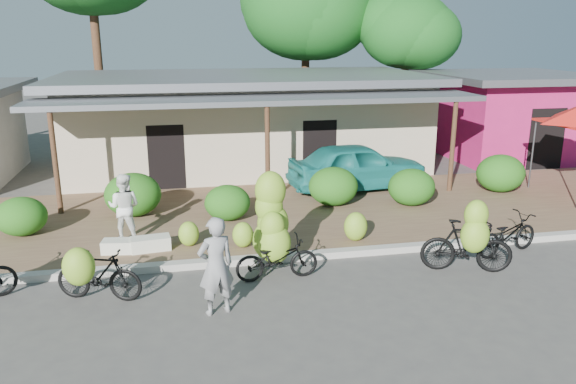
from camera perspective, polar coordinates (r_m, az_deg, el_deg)
The scene contains 25 objects.
ground at distance 10.53m, azimuth 3.53°, elevation -10.98°, with size 100.00×100.00×0.00m, color #494643.
sidewalk at distance 15.03m, azimuth -1.35°, elevation -2.33°, with size 60.00×6.00×0.12m, color brown.
curb at distance 12.26m, azimuth 1.13°, elevation -6.55°, with size 60.00×0.25×0.15m, color #A8A399.
shop_main at distance 20.37m, azimuth -4.34°, elevation 7.25°, with size 13.00×8.50×3.35m.
shop_pink at distance 24.09m, azimuth 21.49°, elevation 7.41°, with size 6.00×6.00×3.25m.
tree_center_right at distance 26.35m, azimuth 1.35°, elevation 18.34°, with size 5.73×5.66×8.06m.
tree_near_right at distance 25.62m, azimuth 11.49°, elevation 15.97°, with size 4.22×4.02×6.52m.
hedge_0 at distance 14.66m, azimuth -25.48°, elevation -2.25°, with size 1.18×1.06×0.92m, color #1A5513.
hedge_1 at distance 15.18m, azimuth -15.48°, elevation -0.26°, with size 1.46×1.31×1.14m, color #1A5513.
hedge_2 at distance 14.40m, azimuth -6.17°, elevation -1.08°, with size 1.17×1.05×0.91m, color #1A5513.
hedge_3 at distance 15.59m, azimuth 4.62°, elevation 0.58°, with size 1.38×1.24×1.08m, color #1A5513.
hedge_4 at distance 15.93m, azimuth 12.44°, elevation 0.49°, with size 1.31×1.18×1.02m, color #1A5513.
hedge_5 at distance 18.06m, azimuth 20.78°, elevation 1.80°, with size 1.45×1.30×1.13m, color #1A5513.
bike_left at distance 10.78m, azimuth -19.00°, elevation -7.83°, with size 1.70×1.33×1.27m.
bike_center at distance 11.32m, azimuth -1.50°, elevation -4.45°, with size 1.69×1.16×2.09m.
bike_right at distance 11.91m, azimuth 17.86°, elevation -4.88°, with size 1.92×1.39×1.71m.
bike_far_right at distance 13.36m, azimuth 21.43°, elevation -4.03°, with size 1.83×1.11×0.91m.
loose_banana_a at distance 12.82m, azimuth -10.05°, elevation -4.20°, with size 0.46×0.39×0.57m, color #96BF2F.
loose_banana_b at distance 12.58m, azimuth -4.61°, elevation -4.35°, with size 0.47×0.40×0.59m, color #96BF2F.
loose_banana_c at distance 13.01m, azimuth 6.88°, elevation -3.50°, with size 0.55×0.46×0.68m, color #96BF2F.
sack_near at distance 12.80m, azimuth -13.79°, elevation -5.11°, with size 0.85×0.40×0.30m, color beige.
sack_far at distance 12.85m, azimuth -16.71°, elevation -5.29°, with size 0.75×0.38×0.28m, color beige.
vendor at distance 9.80m, azimuth -7.33°, elevation -7.46°, with size 0.65×0.42×1.77m, color gray.
bystander at distance 13.42m, azimuth -16.31°, elevation -1.45°, with size 0.76×0.59×1.56m, color white.
teal_van at distance 17.24m, azimuth 7.10°, elevation 2.64°, with size 1.71×4.26×1.45m, color #1C7E79.
Camera 1 is at (-2.48, -9.06, 4.74)m, focal length 35.00 mm.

